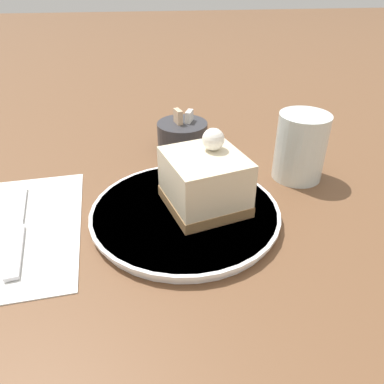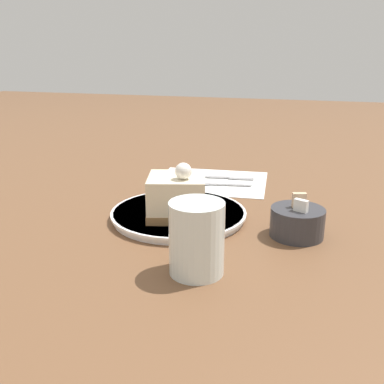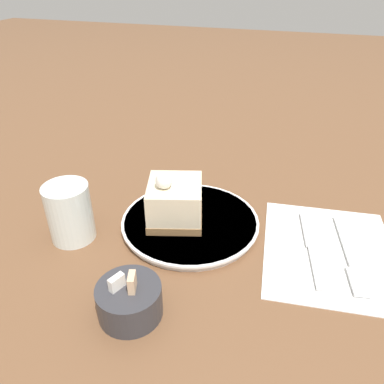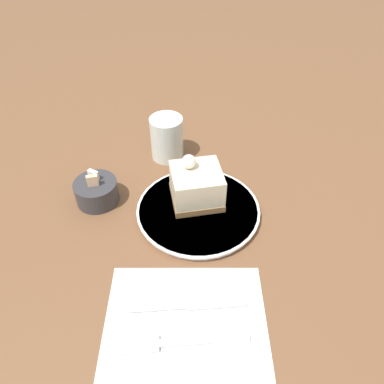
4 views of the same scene
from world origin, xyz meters
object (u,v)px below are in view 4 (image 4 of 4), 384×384
at_px(plate, 198,210).
at_px(sugar_bowl, 97,190).
at_px(knife, 197,305).
at_px(fork, 173,342).
at_px(drinking_glass, 167,138).
at_px(cake_slice, 196,185).

distance_m(plate, sugar_bowl, 0.19).
bearing_deg(knife, sugar_bowl, 34.67).
bearing_deg(sugar_bowl, plate, -95.87).
relative_size(plate, sugar_bowl, 2.80).
relative_size(fork, knife, 1.01).
bearing_deg(drinking_glass, fork, -170.53).
height_order(plate, sugar_bowl, sugar_bowl).
relative_size(cake_slice, knife, 0.63).
height_order(cake_slice, knife, cake_slice).
height_order(sugar_bowl, drinking_glass, drinking_glass).
distance_m(fork, drinking_glass, 0.42).
relative_size(cake_slice, sugar_bowl, 1.38).
distance_m(cake_slice, knife, 0.22).
bearing_deg(plate, sugar_bowl, 84.13).
bearing_deg(sugar_bowl, knife, -135.21).
relative_size(fork, sugar_bowl, 2.20).
relative_size(plate, knife, 1.28).
xyz_separation_m(plate, knife, (-0.19, -0.02, -0.00)).
distance_m(fork, knife, 0.06).
distance_m(fork, sugar_bowl, 0.32).
xyz_separation_m(fork, drinking_glass, (0.41, 0.07, 0.04)).
bearing_deg(sugar_bowl, fork, -146.04).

